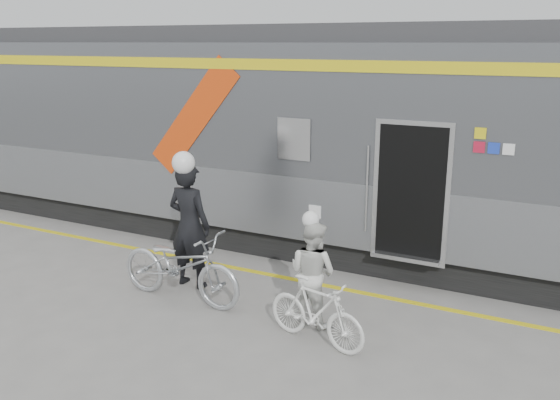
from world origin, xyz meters
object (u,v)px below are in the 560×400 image
Objects in this scene: bicycle_left at (180,266)px; woman at (312,272)px; man at (189,225)px; bicycle_right at (316,312)px.

woman reaches higher than bicycle_left.
man is at bearing 5.25° from woman.
bicycle_left is at bearing 19.69° from woman.
man reaches higher than bicycle_right.
man is 1.37× the size of woman.
man is 2.30m from woman.
bicycle_left is 2.09m from woman.
man is at bearing 21.45° from bicycle_left.
woman is (2.26, -0.30, -0.28)m from man.
bicycle_right is at bearing 163.07° from man.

